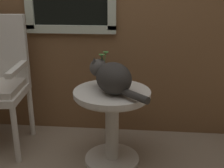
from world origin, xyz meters
TOP-DOWN VIEW (x-y plane):
  - wicker_side_table at (0.28, 0.14)m, footprint 0.56×0.56m
  - cat at (0.29, 0.09)m, footprint 0.44×0.43m
  - pewter_vase_with_ivy at (0.21, 0.24)m, footprint 0.11×0.11m

SIDE VIEW (x-z plane):
  - wicker_side_table at x=0.28m, z-range 0.11..0.70m
  - pewter_vase_with_ivy at x=0.21m, z-range 0.54..0.80m
  - cat at x=0.29m, z-range 0.59..0.82m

